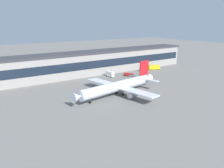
{
  "coord_description": "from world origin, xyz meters",
  "views": [
    {
      "loc": [
        -72.14,
        -87.61,
        35.71
      ],
      "look_at": [
        -8.75,
        4.98,
        5.0
      ],
      "focal_mm": 37.13,
      "sensor_mm": 36.0,
      "label": 1
    }
  ],
  "objects": [
    {
      "name": "terminal_building",
      "position": [
        0.0,
        51.6,
        7.78
      ],
      "size": [
        172.15,
        17.8,
        15.52
      ],
      "color": "#9E9993",
      "rests_on": "ground_plane"
    },
    {
      "name": "fuel_truck",
      "position": [
        51.31,
        36.15,
        1.88
      ],
      "size": [
        8.84,
        5.69,
        3.35
      ],
      "color": "yellow",
      "rests_on": "ground_plane"
    },
    {
      "name": "ground_plane",
      "position": [
        0.0,
        0.0,
        0.0
      ],
      "size": [
        600.0,
        600.0,
        0.0
      ],
      "primitive_type": "plane",
      "color": "slate"
    },
    {
      "name": "stair_truck",
      "position": [
        10.86,
        35.87,
        1.98
      ],
      "size": [
        3.21,
        6.28,
        3.55
      ],
      "color": "white",
      "rests_on": "ground_plane"
    },
    {
      "name": "baggage_tug",
      "position": [
        39.79,
        37.73,
        1.09
      ],
      "size": [
        4.11,
        3.39,
        1.85
      ],
      "color": "gray",
      "rests_on": "ground_plane"
    },
    {
      "name": "airliner",
      "position": [
        -7.85,
        1.12,
        4.57
      ],
      "size": [
        51.94,
        44.66,
        14.97
      ],
      "color": "silver",
      "rests_on": "ground_plane"
    },
    {
      "name": "belt_loader",
      "position": [
        22.17,
        30.24,
        1.15
      ],
      "size": [
        5.0,
        6.52,
        1.95
      ],
      "color": "red",
      "rests_on": "ground_plane"
    }
  ]
}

